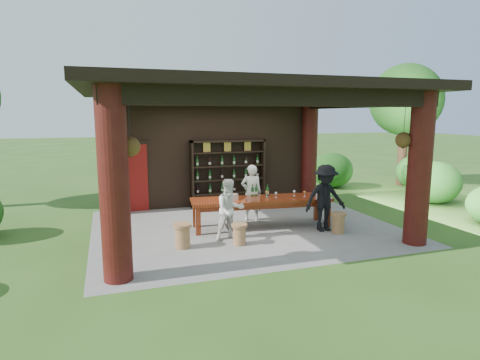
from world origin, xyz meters
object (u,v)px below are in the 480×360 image
object	(u,v)px
tasting_table	(261,202)
napkin_basket	(232,197)
stool_near_left	(239,234)
guest_man	(325,198)
stool_far_left	(183,235)
host	(251,193)
stool_near_right	(338,222)
wine_shelf	(228,173)
guest_woman	(230,210)

from	to	relation	value
tasting_table	napkin_basket	world-z (taller)	napkin_basket
stool_near_left	guest_man	size ratio (longest dim) A/B	0.28
tasting_table	stool_far_left	xyz separation A→B (m)	(-2.19, -0.98, -0.35)
host	tasting_table	bearing A→B (deg)	105.61
stool_near_right	guest_man	size ratio (longest dim) A/B	0.30
tasting_table	guest_man	bearing A→B (deg)	-30.56
napkin_basket	stool_near_right	bearing A→B (deg)	-25.80
wine_shelf	stool_far_left	bearing A→B (deg)	-120.52
tasting_table	stool_near_left	bearing A→B (deg)	-129.94
guest_woman	guest_man	bearing A→B (deg)	-4.52
guest_man	host	bearing A→B (deg)	133.13
stool_far_left	napkin_basket	size ratio (longest dim) A/B	2.04
stool_near_right	guest_man	distance (m)	0.66
tasting_table	guest_woman	distance (m)	1.31
guest_man	stool_near_left	bearing A→B (deg)	-170.39
stool_near_left	guest_woman	distance (m)	0.61
tasting_table	wine_shelf	bearing A→B (deg)	92.22
tasting_table	stool_near_left	size ratio (longest dim) A/B	7.74
stool_near_left	stool_near_right	size ratio (longest dim) A/B	0.94
tasting_table	napkin_basket	bearing A→B (deg)	176.57
stool_far_left	guest_woman	xyz separation A→B (m)	(1.13, 0.22, 0.42)
guest_woman	host	bearing A→B (deg)	50.64
stool_near_left	stool_near_right	bearing A→B (deg)	1.86
tasting_table	guest_woman	size ratio (longest dim) A/B	2.57
wine_shelf	stool_far_left	xyz separation A→B (m)	(-2.09, -3.54, -0.75)
stool_near_right	guest_woman	bearing A→B (deg)	173.28
wine_shelf	host	distance (m)	1.88
wine_shelf	napkin_basket	bearing A→B (deg)	-104.45
stool_far_left	tasting_table	bearing A→B (deg)	24.14
wine_shelf	guest_woman	size ratio (longest dim) A/B	1.67
stool_far_left	guest_man	bearing A→B (deg)	2.97
guest_man	napkin_basket	world-z (taller)	guest_man
host	stool_near_left	bearing A→B (deg)	77.32
host	guest_man	world-z (taller)	guest_man
wine_shelf	stool_near_left	xyz separation A→B (m)	(-0.87, -3.72, -0.79)
guest_man	napkin_basket	xyz separation A→B (m)	(-2.10, 0.84, 0.00)
napkin_basket	host	bearing A→B (deg)	41.76
wine_shelf	guest_man	distance (m)	3.67
stool_far_left	guest_man	size ratio (longest dim) A/B	0.32
stool_far_left	napkin_basket	bearing A→B (deg)	35.46
wine_shelf	tasting_table	world-z (taller)	wine_shelf
host	guest_woman	xyz separation A→B (m)	(-1.05, -1.46, -0.06)
stool_near_right	stool_far_left	world-z (taller)	stool_far_left
stool_near_right	host	xyz separation A→B (m)	(-1.58, 1.77, 0.49)
stool_near_right	host	distance (m)	2.43
wine_shelf	tasting_table	xyz separation A→B (m)	(0.10, -2.56, -0.40)
stool_near_left	stool_far_left	bearing A→B (deg)	171.86
guest_woman	napkin_basket	world-z (taller)	guest_woman
stool_far_left	stool_near_left	bearing A→B (deg)	-8.14
stool_far_left	host	world-z (taller)	host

